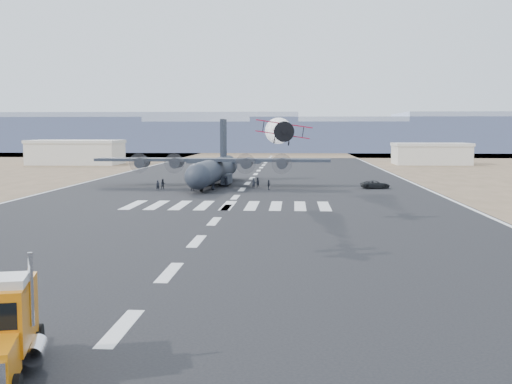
# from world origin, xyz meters

# --- Properties ---
(ground) EXTENTS (500.00, 500.00, 0.00)m
(ground) POSITION_xyz_m (0.00, 0.00, 0.00)
(ground) COLOR black
(ground) RESTS_ON ground
(scrub_far) EXTENTS (500.00, 80.00, 0.00)m
(scrub_far) POSITION_xyz_m (0.00, 230.00, 0.00)
(scrub_far) COLOR brown
(scrub_far) RESTS_ON ground
(runway_markings) EXTENTS (60.00, 260.00, 0.01)m
(runway_markings) POSITION_xyz_m (0.00, 60.00, 0.01)
(runway_markings) COLOR silver
(runway_markings) RESTS_ON ground
(ridge_seg_c) EXTENTS (150.00, 50.00, 17.00)m
(ridge_seg_c) POSITION_xyz_m (-65.00, 260.00, 8.50)
(ridge_seg_c) COLOR #8894AD
(ridge_seg_c) RESTS_ON ground
(ridge_seg_d) EXTENTS (150.00, 50.00, 13.00)m
(ridge_seg_d) POSITION_xyz_m (0.00, 260.00, 6.50)
(ridge_seg_d) COLOR #8894AD
(ridge_seg_d) RESTS_ON ground
(ridge_seg_e) EXTENTS (150.00, 50.00, 15.00)m
(ridge_seg_e) POSITION_xyz_m (65.00, 260.00, 7.50)
(ridge_seg_e) COLOR #8894AD
(ridge_seg_e) RESTS_ON ground
(hangar_left) EXTENTS (24.50, 14.50, 6.70)m
(hangar_left) POSITION_xyz_m (-52.00, 145.00, 3.41)
(hangar_left) COLOR #BCB6A7
(hangar_left) RESTS_ON ground
(hangar_right) EXTENTS (20.50, 12.50, 5.90)m
(hangar_right) POSITION_xyz_m (46.00, 150.00, 3.01)
(hangar_right) COLOR #BCB6A7
(hangar_right) RESTS_ON ground
(aerobatic_biplane) EXTENTS (5.67, 5.09, 2.54)m
(aerobatic_biplane) POSITION_xyz_m (7.05, 35.52, 9.33)
(aerobatic_biplane) COLOR red
(smoke_trail) EXTENTS (3.58, 21.91, 3.58)m
(smoke_trail) POSITION_xyz_m (6.38, 53.90, 9.47)
(smoke_trail) COLOR white
(transport_aircraft) EXTENTS (39.69, 32.69, 11.47)m
(transport_aircraft) POSITION_xyz_m (-5.44, 79.55, 2.96)
(transport_aircraft) COLOR black
(transport_aircraft) RESTS_ON ground
(support_vehicle) EXTENTS (4.93, 2.81, 1.30)m
(support_vehicle) POSITION_xyz_m (21.42, 74.92, 0.65)
(support_vehicle) COLOR black
(support_vehicle) RESTS_ON ground
(crew_a) EXTENTS (0.80, 0.77, 1.71)m
(crew_a) POSITION_xyz_m (1.71, 73.79, 0.85)
(crew_a) COLOR black
(crew_a) RESTS_ON ground
(crew_b) EXTENTS (0.94, 0.78, 1.66)m
(crew_b) POSITION_xyz_m (2.21, 75.68, 0.83)
(crew_b) COLOR black
(crew_b) RESTS_ON ground
(crew_c) EXTENTS (1.25, 1.12, 1.79)m
(crew_c) POSITION_xyz_m (-3.04, 75.62, 0.90)
(crew_c) COLOR black
(crew_c) RESTS_ON ground
(crew_d) EXTENTS (0.54, 0.95, 1.58)m
(crew_d) POSITION_xyz_m (4.25, 71.31, 0.79)
(crew_d) COLOR black
(crew_d) RESTS_ON ground
(crew_e) EXTENTS (0.96, 0.96, 1.72)m
(crew_e) POSITION_xyz_m (-4.52, 70.91, 0.86)
(crew_e) COLOR black
(crew_e) RESTS_ON ground
(crew_f) EXTENTS (1.51, 0.82, 1.56)m
(crew_f) POSITION_xyz_m (-7.59, 69.60, 0.78)
(crew_f) COLOR black
(crew_f) RESTS_ON ground
(crew_g) EXTENTS (0.75, 0.71, 1.60)m
(crew_g) POSITION_xyz_m (-13.01, 69.38, 0.80)
(crew_g) COLOR black
(crew_g) RESTS_ON ground
(crew_h) EXTENTS (0.92, 0.73, 1.66)m
(crew_h) POSITION_xyz_m (-12.62, 71.42, 0.83)
(crew_h) COLOR black
(crew_h) RESTS_ON ground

